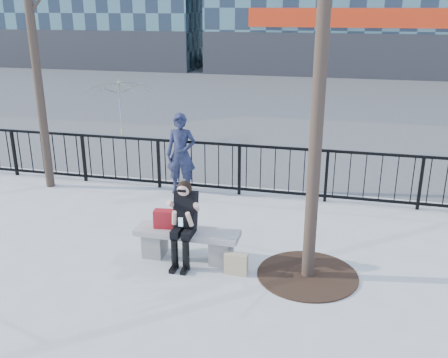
# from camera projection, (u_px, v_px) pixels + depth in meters

# --- Properties ---
(ground) EXTENTS (120.00, 120.00, 0.00)m
(ground) POSITION_uv_depth(u_px,v_px,m) (188.00, 258.00, 7.95)
(ground) COLOR #A7A7A2
(ground) RESTS_ON ground
(street_surface) EXTENTS (60.00, 23.00, 0.01)m
(street_surface) POSITION_uv_depth(u_px,v_px,m) (292.00, 98.00, 21.72)
(street_surface) COLOR #474747
(street_surface) RESTS_ON ground
(railing) EXTENTS (14.00, 0.06, 1.10)m
(railing) POSITION_uv_depth(u_px,v_px,m) (230.00, 169.00, 10.53)
(railing) COLOR black
(railing) RESTS_ON ground
(tree_grate) EXTENTS (1.50, 1.50, 0.02)m
(tree_grate) POSITION_uv_depth(u_px,v_px,m) (307.00, 275.00, 7.44)
(tree_grate) COLOR black
(tree_grate) RESTS_ON ground
(bench_main) EXTENTS (1.65, 0.46, 0.49)m
(bench_main) POSITION_uv_depth(u_px,v_px,m) (187.00, 241.00, 7.86)
(bench_main) COLOR slate
(bench_main) RESTS_ON ground
(seated_woman) EXTENTS (0.50, 0.64, 1.34)m
(seated_woman) POSITION_uv_depth(u_px,v_px,m) (184.00, 224.00, 7.59)
(seated_woman) COLOR black
(seated_woman) RESTS_ON ground
(handbag) EXTENTS (0.37, 0.21, 0.29)m
(handbag) POSITION_uv_depth(u_px,v_px,m) (165.00, 219.00, 7.85)
(handbag) COLOR #A3141A
(handbag) RESTS_ON bench_main
(shopping_bag) EXTENTS (0.35, 0.14, 0.33)m
(shopping_bag) POSITION_uv_depth(u_px,v_px,m) (236.00, 264.00, 7.43)
(shopping_bag) COLOR tan
(shopping_bag) RESTS_ON ground
(standing_man) EXTENTS (0.67, 0.48, 1.73)m
(standing_man) POSITION_uv_depth(u_px,v_px,m) (181.00, 154.00, 10.47)
(standing_man) COLOR black
(standing_man) RESTS_ON ground
(vendor_umbrella) EXTENTS (2.31, 2.34, 1.80)m
(vendor_umbrella) POSITION_uv_depth(u_px,v_px,m) (119.00, 110.00, 14.78)
(vendor_umbrella) COLOR yellow
(vendor_umbrella) RESTS_ON ground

